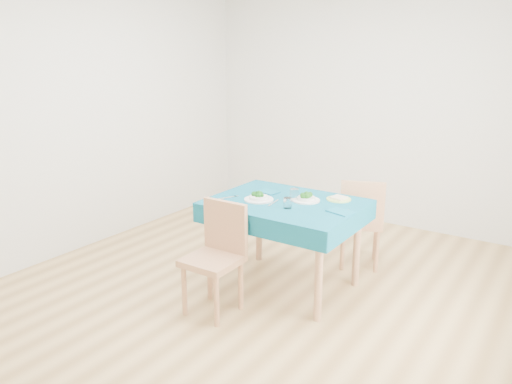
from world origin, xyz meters
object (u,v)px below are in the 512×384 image
Objects in this scene: chair_far at (361,216)px; bowl_near at (259,196)px; table at (285,245)px; bowl_far at (306,197)px; side_plate at (339,199)px; chair_near at (212,254)px.

chair_far is 3.95× the size of bowl_near.
bowl_far is (0.13, 0.10, 0.41)m from table.
chair_far is at bearing 66.18° from table.
bowl_far is at bearing -139.16° from side_plate.
chair_near is at bearing 45.37° from chair_far.
table is 0.86m from chair_far.
table is 1.25× the size of chair_far.
table is at bearing 70.71° from chair_near.
side_plate is at bearing 40.84° from bowl_far.
side_plate is at bearing 66.05° from chair_far.
chair_far is 0.57m from side_plate.
chair_near reaches higher than bowl_near.
table is at bearing -139.95° from side_plate.
chair_far reaches higher than bowl_near.
table is 0.45m from bowl_far.
side_plate is (0.54, 0.38, -0.03)m from bowl_near.
chair_far is (0.35, 0.78, 0.10)m from table.
side_plate is (0.57, 0.97, 0.28)m from chair_near.
chair_near reaches higher than table.
bowl_far is 1.13× the size of side_plate.
chair_near is 3.98× the size of bowl_near.
side_plate is at bearing 40.05° from table.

